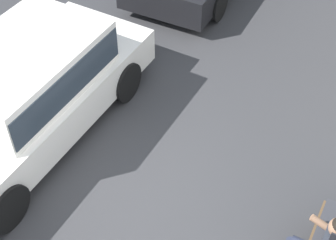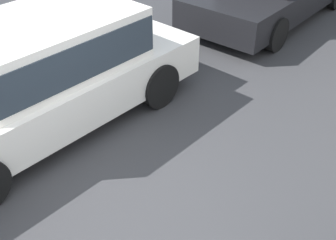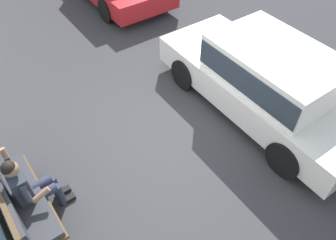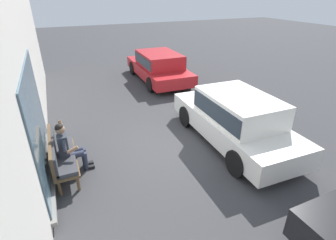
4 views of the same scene
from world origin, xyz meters
name	(u,v)px [view 2 (image 2 of 4)]	position (x,y,z in m)	size (l,w,h in m)	color
ground_plane	(115,201)	(0.00, 0.00, 0.00)	(60.00, 60.00, 0.00)	#38383A
parked_car_mid	(44,70)	(-0.49, -1.78, 0.82)	(4.52, 1.92, 1.50)	white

